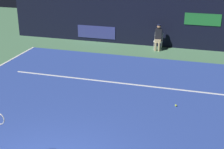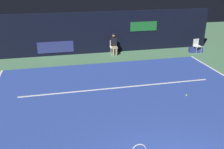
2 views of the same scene
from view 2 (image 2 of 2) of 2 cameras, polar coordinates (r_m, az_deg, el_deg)
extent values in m
plane|color=#4C7A56|center=(9.80, 4.30, -7.52)|extent=(31.53, 31.53, 0.00)
cube|color=#2D479E|center=(9.79, 4.30, -7.49)|extent=(11.12, 10.69, 0.01)
cube|color=white|center=(11.40, 1.59, -2.97)|extent=(8.68, 0.10, 0.01)
cube|color=black|center=(16.30, -3.34, 9.40)|extent=(15.15, 0.30, 2.60)
cube|color=navy|center=(16.12, -12.57, 6.02)|extent=(2.20, 0.04, 0.70)
cube|color=#1E6B2D|center=(16.84, 7.13, 10.72)|extent=(1.80, 0.04, 0.60)
cube|color=white|center=(15.99, 0.44, 6.09)|extent=(0.45, 0.41, 0.04)
cube|color=white|center=(16.12, 0.25, 7.06)|extent=(0.42, 0.04, 0.42)
cylinder|color=#B2B2B7|center=(15.85, -0.06, 5.08)|extent=(0.03, 0.03, 0.46)
cylinder|color=#B2B2B7|center=(15.95, 1.25, 5.18)|extent=(0.03, 0.03, 0.46)
cylinder|color=#B2B2B7|center=(16.17, -0.37, 5.42)|extent=(0.03, 0.03, 0.46)
cylinder|color=#B2B2B7|center=(16.26, 0.92, 5.51)|extent=(0.03, 0.03, 0.46)
cube|color=tan|center=(15.91, 0.51, 6.15)|extent=(0.33, 0.41, 0.14)
cylinder|color=tan|center=(15.79, 0.36, 5.02)|extent=(0.11, 0.11, 0.46)
cylinder|color=tan|center=(15.84, 1.00, 5.07)|extent=(0.11, 0.11, 0.46)
cube|color=black|center=(15.93, 0.40, 7.41)|extent=(0.35, 0.23, 0.52)
sphere|color=#8C6647|center=(15.84, 0.41, 8.74)|extent=(0.20, 0.20, 0.20)
cylinder|color=#141933|center=(15.82, 0.41, 9.06)|extent=(0.19, 0.19, 0.04)
cube|color=white|center=(17.27, 18.70, 6.05)|extent=(0.49, 0.46, 0.04)
cube|color=white|center=(17.36, 18.38, 6.96)|extent=(0.42, 0.09, 0.42)
cylinder|color=#B2B2B7|center=(17.08, 18.47, 5.15)|extent=(0.03, 0.03, 0.44)
cylinder|color=#B2B2B7|center=(17.32, 19.44, 5.24)|extent=(0.03, 0.03, 0.44)
cylinder|color=#B2B2B7|center=(17.33, 17.78, 5.46)|extent=(0.03, 0.03, 0.44)
cylinder|color=#B2B2B7|center=(17.56, 18.75, 5.55)|extent=(0.03, 0.03, 0.44)
sphere|color=#CCE033|center=(11.08, 16.43, -4.50)|extent=(0.07, 0.07, 0.07)
cube|color=navy|center=(17.42, 18.29, 5.27)|extent=(0.88, 0.45, 0.32)
camera|label=1|loc=(6.13, 93.37, 1.39)|focal=53.16mm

